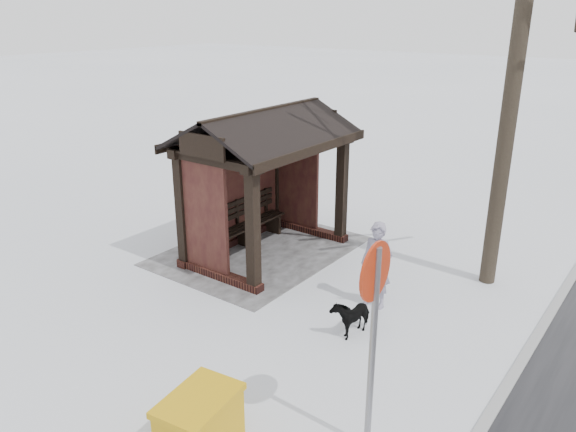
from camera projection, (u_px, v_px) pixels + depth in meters
The scene contains 8 objects.
ground at pixel (267, 253), 11.99m from camera, with size 120.00×120.00×0.00m, color silver.
kerb at pixel (537, 336), 8.90m from camera, with size 120.00×0.15×0.06m, color gray.
trampled_patch at pixel (260, 251), 12.10m from camera, with size 4.20×3.20×0.02m, color gray.
bus_shelter at pixel (260, 153), 11.34m from camera, with size 3.60×2.40×3.09m.
pedestrian at pixel (377, 265), 9.60m from camera, with size 0.56×0.37×1.55m, color gray.
dog at pixel (351, 315), 8.94m from camera, with size 0.34×0.74×0.63m, color black.
grit_bin at pixel (200, 424), 6.48m from camera, with size 1.06×0.79×0.75m.
road_sign at pixel (374, 307), 6.04m from camera, with size 0.67×0.10×2.63m.
Camera 1 is at (8.55, 6.92, 4.87)m, focal length 35.00 mm.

